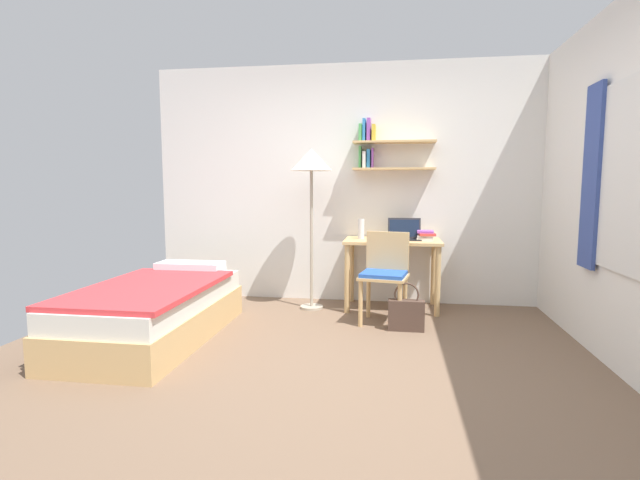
{
  "coord_description": "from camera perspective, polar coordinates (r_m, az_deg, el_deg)",
  "views": [
    {
      "loc": [
        0.47,
        -3.26,
        1.28
      ],
      "look_at": [
        -0.11,
        0.51,
        0.85
      ],
      "focal_mm": 26.72,
      "sensor_mm": 36.0,
      "label": 1
    }
  ],
  "objects": [
    {
      "name": "ground_plane",
      "position": [
        3.53,
        0.56,
        -14.82
      ],
      "size": [
        5.28,
        5.28,
        0.0
      ],
      "primitive_type": "plane",
      "color": "brown"
    },
    {
      "name": "wall_back",
      "position": [
        5.3,
        3.81,
        6.76
      ],
      "size": [
        4.4,
        0.27,
        2.6
      ],
      "color": "white",
      "rests_on": "ground_plane"
    },
    {
      "name": "bed",
      "position": [
        4.28,
        -19.07,
        -8.01
      ],
      "size": [
        0.92,
        1.85,
        0.54
      ],
      "color": "tan",
      "rests_on": "ground_plane"
    },
    {
      "name": "desk",
      "position": [
        5.01,
        8.65,
        -1.53
      ],
      "size": [
        0.99,
        0.58,
        0.73
      ],
      "color": "tan",
      "rests_on": "ground_plane"
    },
    {
      "name": "desk_chair",
      "position": [
        4.51,
        7.77,
        -3.78
      ],
      "size": [
        0.49,
        0.46,
        0.85
      ],
      "color": "tan",
      "rests_on": "ground_plane"
    },
    {
      "name": "standing_lamp",
      "position": [
        4.92,
        -1.04,
        8.7
      ],
      "size": [
        0.43,
        0.43,
        1.66
      ],
      "color": "#B2A893",
      "rests_on": "ground_plane"
    },
    {
      "name": "laptop",
      "position": [
        5.03,
        10.05,
        0.71
      ],
      "size": [
        0.34,
        0.23,
        0.22
      ],
      "color": "black",
      "rests_on": "desk"
    },
    {
      "name": "water_bottle",
      "position": [
        5.02,
        4.96,
        1.34
      ],
      "size": [
        0.07,
        0.07,
        0.21
      ],
      "primitive_type": "cylinder",
      "color": "silver",
      "rests_on": "desk"
    },
    {
      "name": "book_stack",
      "position": [
        5.0,
        12.53,
        0.52
      ],
      "size": [
        0.19,
        0.25,
        0.1
      ],
      "color": "silver",
      "rests_on": "desk"
    },
    {
      "name": "handbag",
      "position": [
        4.35,
        10.28,
        -8.69
      ],
      "size": [
        0.32,
        0.11,
        0.43
      ],
      "color": "#4C382D",
      "rests_on": "ground_plane"
    }
  ]
}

